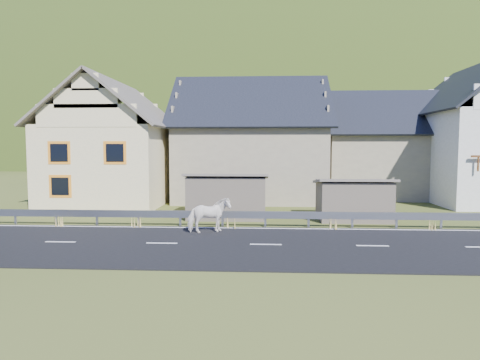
{
  "coord_description": "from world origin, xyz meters",
  "views": [
    {
      "loc": [
        -0.11,
        -16.01,
        3.76
      ],
      "look_at": [
        -1.22,
        4.39,
        2.15
      ],
      "focal_mm": 32.0,
      "sensor_mm": 36.0,
      "label": 1
    }
  ],
  "objects": [
    {
      "name": "shed_left",
      "position": [
        -2.0,
        6.5,
        1.1
      ],
      "size": [
        4.3,
        3.3,
        2.4
      ],
      "primitive_type": "cube",
      "color": "#695E51",
      "rests_on": "ground"
    },
    {
      "name": "mountain",
      "position": [
        5.0,
        180.0,
        -20.0
      ],
      "size": [
        440.0,
        280.0,
        260.0
      ],
      "primitive_type": "ellipsoid",
      "color": "#293F14",
      "rests_on": "ground"
    },
    {
      "name": "shed_right",
      "position": [
        4.5,
        6.0,
        1.0
      ],
      "size": [
        3.8,
        2.9,
        2.2
      ],
      "primitive_type": "cube",
      "color": "#695E51",
      "rests_on": "ground"
    },
    {
      "name": "guardrail",
      "position": [
        -0.0,
        3.68,
        0.56
      ],
      "size": [
        28.1,
        0.09,
        0.75
      ],
      "color": "#93969B",
      "rests_on": "ground"
    },
    {
      "name": "ground",
      "position": [
        0.0,
        0.0,
        0.0
      ],
      "size": [
        160.0,
        160.0,
        0.0
      ],
      "primitive_type": "plane",
      "color": "#323E13",
      "rests_on": "ground"
    },
    {
      "name": "house_stone_b",
      "position": [
        9.0,
        17.0,
        4.24
      ],
      "size": [
        9.8,
        8.8,
        8.1
      ],
      "color": "gray",
      "rests_on": "ground"
    },
    {
      "name": "horse",
      "position": [
        -2.43,
        2.14,
        0.8
      ],
      "size": [
        1.41,
        1.97,
        1.52
      ],
      "primitive_type": "imported",
      "rotation": [
        0.0,
        0.0,
        1.94
      ],
      "color": "white",
      "rests_on": "road"
    },
    {
      "name": "house_cream",
      "position": [
        -10.0,
        12.0,
        4.36
      ],
      "size": [
        7.8,
        9.8,
        8.3
      ],
      "color": "beige",
      "rests_on": "ground"
    },
    {
      "name": "lane_markings",
      "position": [
        0.0,
        0.0,
        0.04
      ],
      "size": [
        60.0,
        6.6,
        0.01
      ],
      "primitive_type": "cube",
      "color": "silver",
      "rests_on": "road"
    },
    {
      "name": "road",
      "position": [
        0.0,
        0.0,
        0.02
      ],
      "size": [
        60.0,
        7.0,
        0.04
      ],
      "primitive_type": "cube",
      "color": "black",
      "rests_on": "ground"
    },
    {
      "name": "conifer_patch",
      "position": [
        -55.0,
        110.0,
        6.0
      ],
      "size": [
        76.0,
        50.0,
        28.0
      ],
      "primitive_type": "ellipsoid",
      "color": "black",
      "rests_on": "ground"
    },
    {
      "name": "house_stone_a",
      "position": [
        -1.0,
        15.0,
        4.63
      ],
      "size": [
        10.8,
        9.8,
        8.9
      ],
      "color": "gray",
      "rests_on": "ground"
    }
  ]
}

